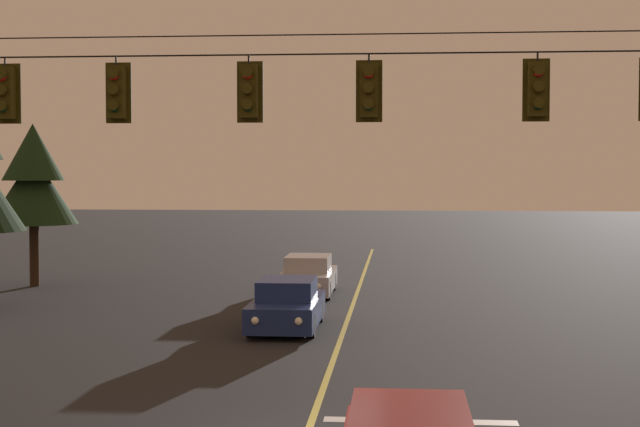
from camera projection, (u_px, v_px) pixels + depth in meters
name	position (u px, v px, depth m)	size (l,w,h in m)	color
lane_centre_stripe	(337.00, 349.00, 23.55)	(0.14, 60.00, 0.01)	#D1C64C
stop_bar_paint	(420.00, 421.00, 16.82)	(3.40, 0.36, 0.01)	silver
signal_span_assembly	(315.00, 187.00, 17.39)	(19.30, 0.32, 7.89)	#2D2116
traffic_light_leftmost	(5.00, 93.00, 17.78)	(0.48, 0.41, 1.22)	black
traffic_light_left_inner	(116.00, 92.00, 17.60)	(0.48, 0.41, 1.22)	black
traffic_light_centre	(249.00, 91.00, 17.40)	(0.48, 0.41, 1.22)	black
traffic_light_right_inner	(369.00, 90.00, 17.21)	(0.48, 0.41, 1.22)	black
traffic_light_rightmost	(537.00, 89.00, 16.97)	(0.48, 0.41, 1.22)	black
car_oncoming_lead	(287.00, 306.00, 26.59)	(1.80, 4.42, 1.39)	navy
car_oncoming_trailing	(308.00, 276.00, 33.88)	(1.80, 4.42, 1.39)	#A5A5AD
tree_verge_far	(33.00, 179.00, 36.22)	(3.30, 3.30, 6.17)	#332316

